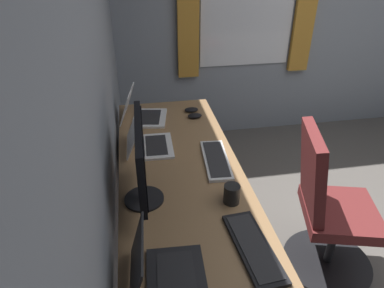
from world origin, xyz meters
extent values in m
cube|color=#8C939E|center=(0.00, 2.06, 1.30)|extent=(4.75, 0.10, 2.60)
cube|color=#8C939E|center=(2.12, 0.00, 1.30)|extent=(0.10, 4.62, 2.60)
cube|color=white|center=(2.06, 0.75, 1.33)|extent=(0.02, 0.91, 1.14)
cube|color=gold|center=(2.03, 0.17, 1.33)|extent=(0.05, 0.20, 1.30)
cube|color=gold|center=(2.03, 1.32, 1.33)|extent=(0.05, 0.20, 1.30)
cube|color=#936D47|center=(0.28, 1.64, 0.71)|extent=(2.11, 0.70, 0.03)
cylinder|color=silver|center=(1.27, 1.35, 0.35)|extent=(0.05, 0.05, 0.70)
cylinder|color=silver|center=(1.27, 1.93, 0.35)|extent=(0.05, 0.05, 0.70)
cube|color=#936D47|center=(0.79, 1.67, 0.35)|extent=(0.40, 0.50, 0.69)
cube|color=silver|center=(0.79, 1.42, 0.35)|extent=(0.37, 0.01, 0.61)
cylinder|color=black|center=(0.14, 1.86, 0.74)|extent=(0.20, 0.20, 0.01)
cylinder|color=black|center=(0.14, 1.86, 0.79)|extent=(0.04, 0.04, 0.10)
cube|color=black|center=(0.14, 1.86, 1.00)|extent=(0.54, 0.04, 0.31)
cube|color=black|center=(0.14, 1.84, 1.00)|extent=(0.50, 0.02, 0.28)
cube|color=black|center=(-0.37, 1.76, 0.74)|extent=(0.32, 0.25, 0.01)
cube|color=#262628|center=(-0.37, 1.76, 0.75)|extent=(0.25, 0.16, 0.00)
cube|color=black|center=(-0.36, 1.91, 0.85)|extent=(0.31, 0.08, 0.21)
cube|color=#19234C|center=(-0.36, 1.91, 0.85)|extent=(0.28, 0.07, 0.18)
cube|color=white|center=(0.64, 1.76, 0.74)|extent=(0.31, 0.21, 0.01)
cube|color=#262628|center=(0.64, 1.76, 0.75)|extent=(0.25, 0.14, 0.00)
cube|color=white|center=(0.65, 1.90, 0.83)|extent=(0.31, 0.09, 0.18)
cube|color=#330F14|center=(0.65, 1.90, 0.83)|extent=(0.28, 0.08, 0.15)
cube|color=white|center=(1.05, 1.77, 0.74)|extent=(0.34, 0.28, 0.01)
cube|color=#262628|center=(1.05, 1.77, 0.75)|extent=(0.26, 0.19, 0.00)
cube|color=white|center=(1.07, 1.92, 0.85)|extent=(0.31, 0.13, 0.21)
cube|color=#19234C|center=(1.07, 1.92, 0.85)|extent=(0.28, 0.11, 0.18)
cube|color=silver|center=(0.42, 1.42, 0.74)|extent=(0.43, 0.17, 0.02)
cube|color=#2D2D30|center=(0.42, 1.42, 0.75)|extent=(0.39, 0.14, 0.00)
cube|color=black|center=(-0.27, 1.42, 0.74)|extent=(0.43, 0.17, 0.02)
cube|color=#2D2D30|center=(-0.27, 1.42, 0.75)|extent=(0.39, 0.14, 0.00)
ellipsoid|color=black|center=(1.11, 1.45, 0.75)|extent=(0.06, 0.10, 0.03)
ellipsoid|color=black|center=(1.01, 1.44, 0.75)|extent=(0.06, 0.10, 0.03)
cylinder|color=black|center=(0.05, 1.43, 0.78)|extent=(0.08, 0.08, 0.10)
torus|color=black|center=(0.10, 1.43, 0.78)|extent=(0.06, 0.01, 0.06)
cube|color=maroon|center=(0.14, 0.72, 0.46)|extent=(0.53, 0.52, 0.07)
cube|color=maroon|center=(0.20, 0.92, 0.74)|extent=(0.42, 0.23, 0.50)
cylinder|color=black|center=(0.14, 0.72, 0.24)|extent=(0.05, 0.05, 0.37)
cylinder|color=black|center=(0.14, 0.72, 0.04)|extent=(0.56, 0.56, 0.03)
camera|label=1|loc=(-1.26, 1.86, 1.88)|focal=32.70mm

